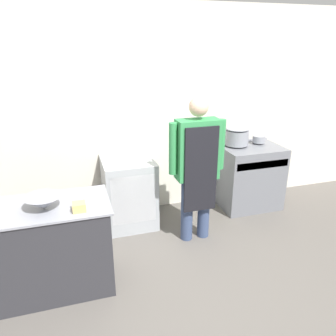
{
  "coord_description": "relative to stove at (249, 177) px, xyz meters",
  "views": [
    {
      "loc": [
        -0.86,
        -2.09,
        2.19
      ],
      "look_at": [
        0.13,
        1.12,
        0.93
      ],
      "focal_mm": 35.0,
      "sensor_mm": 36.0,
      "label": 1
    }
  ],
  "objects": [
    {
      "name": "prep_counter",
      "position": [
        -2.75,
        -0.99,
        -0.01
      ],
      "size": [
        1.34,
        0.64,
        0.87
      ],
      "color": "#2D2D33",
      "rests_on": "ground_plane"
    },
    {
      "name": "fridge_unit",
      "position": [
        -1.72,
        0.0,
        -0.01
      ],
      "size": [
        0.63,
        0.65,
        0.87
      ],
      "color": "#A8ADB2",
      "rests_on": "ground_plane"
    },
    {
      "name": "ground_plane",
      "position": [
        -1.5,
        -1.67,
        -0.44
      ],
      "size": [
        14.0,
        14.0,
        0.0
      ],
      "primitive_type": "plane",
      "color": "#5B5651"
    },
    {
      "name": "stock_pot",
      "position": [
        -0.19,
        0.11,
        0.59
      ],
      "size": [
        0.32,
        0.32,
        0.25
      ],
      "color": "gray",
      "rests_on": "stove"
    },
    {
      "name": "plastic_tub",
      "position": [
        -2.35,
        -1.16,
        0.46
      ],
      "size": [
        0.11,
        0.11,
        0.07
      ],
      "color": "#D8B266",
      "rests_on": "prep_counter"
    },
    {
      "name": "stove",
      "position": [
        0.0,
        0.0,
        0.0
      ],
      "size": [
        0.82,
        0.61,
        0.9
      ],
      "color": "slate",
      "rests_on": "ground_plane"
    },
    {
      "name": "mixing_bowl",
      "position": [
        -2.64,
        -1.04,
        0.48
      ],
      "size": [
        0.32,
        0.32,
        0.12
      ],
      "color": "gray",
      "rests_on": "prep_counter"
    },
    {
      "name": "sauce_pot",
      "position": [
        0.16,
        0.11,
        0.51
      ],
      "size": [
        0.17,
        0.17,
        0.1
      ],
      "color": "gray",
      "rests_on": "stove"
    },
    {
      "name": "wall_back",
      "position": [
        -1.5,
        0.38,
        0.91
      ],
      "size": [
        8.0,
        0.05,
        2.7
      ],
      "color": "silver",
      "rests_on": "ground_plane"
    },
    {
      "name": "person_cook",
      "position": [
        -1.04,
        -0.58,
        0.52
      ],
      "size": [
        0.65,
        0.24,
        1.69
      ],
      "color": "#38476B",
      "rests_on": "ground_plane"
    }
  ]
}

